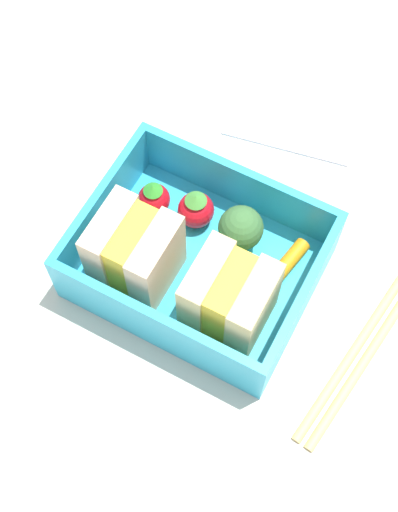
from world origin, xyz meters
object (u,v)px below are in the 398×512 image
sandwich_center_left (135,252)px  folded_napkin (300,102)px  strawberry_left (196,209)px  strawberry_far_left (154,198)px  sandwich_left (229,298)px  carrot_stick_far_left (284,267)px  broccoli_floret (241,229)px  chopstick_pair (373,335)px

sandwich_center_left → folded_napkin: sandwich_center_left is taller
strawberry_left → strawberry_far_left: 3.27cm
sandwich_left → carrot_stick_far_left: 6.01cm
strawberry_far_left → strawberry_left: bearing=-169.8°
strawberry_left → sandwich_center_left: bearing=74.3°
sandwich_center_left → strawberry_left: bearing=-105.7°
sandwich_center_left → broccoli_floret: bearing=-135.3°
sandwich_left → folded_napkin: sandwich_left is taller
strawberry_far_left → folded_napkin: (-5.34, -15.02, -2.33)cm
carrot_stick_far_left → strawberry_far_left: (10.79, -0.15, 0.77)cm
carrot_stick_far_left → strawberry_left: strawberry_left is taller
broccoli_floret → strawberry_left: size_ratio=1.27×
sandwich_center_left → strawberry_far_left: bearing=-73.0°
strawberry_left → sandwich_left: bearing=134.2°
sandwich_center_left → broccoli_floret: size_ratio=1.51×
strawberry_far_left → chopstick_pair: bearing=175.7°
sandwich_left → strawberry_left: sandwich_left is taller
sandwich_left → strawberry_left: 8.24cm
broccoli_floret → strawberry_left: broccoli_floret is taller
carrot_stick_far_left → strawberry_far_left: strawberry_far_left is taller
sandwich_center_left → carrot_stick_far_left: (-9.20, -5.06, -2.60)cm
carrot_stick_far_left → strawberry_left: (7.57, -0.73, 0.92)cm
chopstick_pair → sandwich_center_left: bearing=12.8°
strawberry_left → chopstick_pair: size_ratio=0.18×
sandwich_left → chopstick_pair: sandwich_left is taller
sandwich_left → strawberry_far_left: (8.84, -5.21, -1.83)cm
sandwich_left → strawberry_far_left: sandwich_left is taller
strawberry_left → chopstick_pair: (-15.19, 1.97, -2.32)cm
sandwich_center_left → chopstick_pair: bearing=-167.2°
strawberry_far_left → chopstick_pair: strawberry_far_left is taller
carrot_stick_far_left → chopstick_pair: size_ratio=0.26×
strawberry_left → folded_napkin: (-2.12, -14.44, -2.47)cm
sandwich_center_left → carrot_stick_far_left: size_ratio=1.32×
sandwich_center_left → strawberry_far_left: (1.59, -5.21, -1.83)cm
sandwich_center_left → folded_napkin: (-3.75, -20.23, -4.16)cm
carrot_stick_far_left → strawberry_far_left: 10.81cm
sandwich_center_left → sandwich_left: bearing=180.0°
folded_napkin → carrot_stick_far_left: bearing=109.8°
sandwich_left → carrot_stick_far_left: size_ratio=1.32×
strawberry_far_left → folded_napkin: bearing=-109.6°
broccoli_floret → strawberry_far_left: 7.11cm
carrot_stick_far_left → sandwich_center_left: bearing=28.8°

